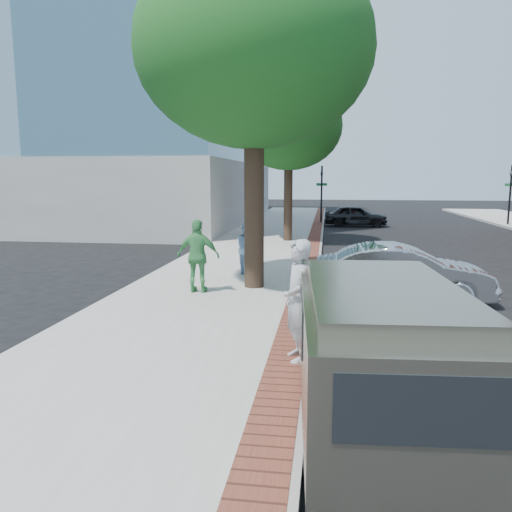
% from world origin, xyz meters
% --- Properties ---
extents(ground, '(120.00, 120.00, 0.00)m').
position_xyz_m(ground, '(0.00, 0.00, 0.00)').
color(ground, black).
rests_on(ground, ground).
extents(sidewalk, '(5.00, 60.00, 0.15)m').
position_xyz_m(sidewalk, '(-1.50, 8.00, 0.07)').
color(sidewalk, '#9E9991').
rests_on(sidewalk, ground).
extents(brick_strip, '(0.60, 60.00, 0.01)m').
position_xyz_m(brick_strip, '(0.70, 8.00, 0.15)').
color(brick_strip, brown).
rests_on(brick_strip, sidewalk).
extents(curb, '(0.10, 60.00, 0.15)m').
position_xyz_m(curb, '(1.05, 8.00, 0.07)').
color(curb, gray).
rests_on(curb, ground).
extents(office_tower, '(18.00, 22.00, 24.00)m').
position_xyz_m(office_tower, '(-13.00, 22.00, 12.00)').
color(office_tower, slate).
rests_on(office_tower, ground).
extents(office_base, '(18.20, 22.20, 4.00)m').
position_xyz_m(office_base, '(-13.00, 22.00, 2.00)').
color(office_base, gray).
rests_on(office_base, ground).
extents(signal_near, '(0.70, 0.15, 3.80)m').
position_xyz_m(signal_near, '(0.90, 22.00, 2.25)').
color(signal_near, black).
rests_on(signal_near, ground).
extents(signal_far, '(0.70, 0.15, 3.80)m').
position_xyz_m(signal_far, '(12.50, 22.00, 2.25)').
color(signal_far, black).
rests_on(signal_far, ground).
extents(tree_near, '(6.00, 6.00, 8.51)m').
position_xyz_m(tree_near, '(-0.60, 1.90, 6.17)').
color(tree_near, black).
rests_on(tree_near, sidewalk).
extents(tree_far, '(4.80, 4.80, 7.14)m').
position_xyz_m(tree_far, '(-0.50, 12.00, 5.30)').
color(tree_far, black).
rests_on(tree_far, sidewalk).
extents(parking_meter, '(0.12, 0.32, 1.47)m').
position_xyz_m(parking_meter, '(0.62, -0.22, 1.21)').
color(parking_meter, gray).
rests_on(parking_meter, sidewalk).
extents(person_gray, '(0.65, 0.81, 1.94)m').
position_xyz_m(person_gray, '(0.86, -3.39, 1.12)').
color(person_gray, '#9FA0A4').
rests_on(person_gray, sidewalk).
extents(person_officer, '(0.91, 0.98, 1.61)m').
position_xyz_m(person_officer, '(-1.04, 3.51, 0.95)').
color(person_officer, '#7FA3C5').
rests_on(person_officer, sidewalk).
extents(person_green, '(1.09, 0.46, 1.85)m').
position_xyz_m(person_green, '(-1.90, 1.04, 1.08)').
color(person_green, '#469B54').
rests_on(person_green, sidewalk).
extents(sedan_silver, '(4.25, 1.49, 1.40)m').
position_xyz_m(sedan_silver, '(3.15, 1.45, 0.70)').
color(sedan_silver, '#A8AAAF').
rests_on(sedan_silver, ground).
extents(bg_car, '(3.94, 1.63, 1.33)m').
position_xyz_m(bg_car, '(3.08, 20.92, 0.67)').
color(bg_car, black).
rests_on(bg_car, ground).
extents(van, '(2.18, 4.98, 1.80)m').
position_xyz_m(van, '(1.93, -4.70, 0.98)').
color(van, gray).
rests_on(van, ground).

